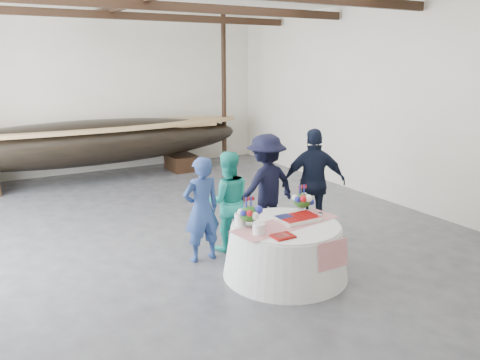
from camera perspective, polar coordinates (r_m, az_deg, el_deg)
floor at (r=9.08m, az=-6.97°, el=-6.39°), size 10.00×12.00×0.01m
wall_back at (r=14.25m, az=-16.87°, el=10.00°), size 10.00×0.02×4.50m
wall_right at (r=11.41m, az=16.74°, el=9.02°), size 0.02×12.00×4.50m
pavilion_structure at (r=9.30m, az=-9.90°, el=19.13°), size 9.80×11.76×4.50m
longboat_display at (r=13.20m, az=-17.87°, el=4.38°), size 8.84×1.77×1.66m
banquet_table at (r=7.24m, az=5.57°, el=-8.42°), size 1.91×1.91×0.82m
tabletop_items at (r=7.16m, az=4.73°, el=-3.91°), size 1.83×1.01×0.40m
guest_woman_blue at (r=7.59m, az=-4.71°, el=-3.59°), size 0.65×0.43×1.74m
guest_woman_teal at (r=8.01m, az=-1.58°, el=-2.59°), size 1.00×0.87×1.73m
guest_man_left at (r=8.56m, az=3.19°, el=-0.79°), size 1.31×0.83×1.93m
guest_man_right at (r=8.75m, az=8.99°, el=-0.33°), size 1.28×0.96×2.01m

